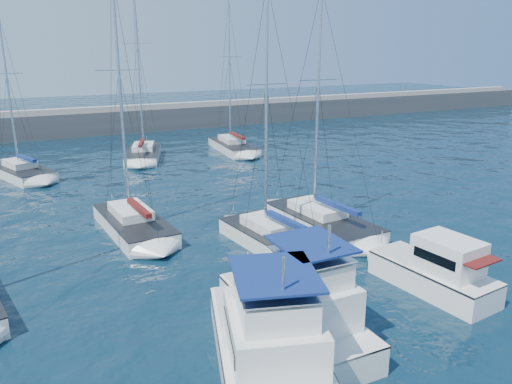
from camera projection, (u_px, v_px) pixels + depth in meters
name	position (u px, v px, depth m)	size (l,w,h in m)	color
ground	(311.00, 296.00, 22.94)	(220.00, 220.00, 0.00)	black
breakwater	(99.00, 125.00, 67.12)	(160.00, 6.00, 4.45)	#424244
motor_yacht_port_inner	(269.00, 346.00, 17.10)	(5.83, 8.95, 4.69)	white
motor_yacht_stbd_inner	(298.00, 311.00, 19.37)	(3.35, 7.78, 4.69)	white
motor_yacht_stbd_outer	(437.00, 273.00, 23.14)	(2.89, 6.16, 3.20)	white
sailboat_mid_b	(133.00, 224.00, 30.80)	(3.54, 8.28, 15.65)	white
sailboat_mid_c	(272.00, 238.00, 28.52)	(3.72, 7.69, 14.59)	silver
sailboat_mid_d	(322.00, 222.00, 31.26)	(3.80, 8.69, 14.67)	white
sailboat_back_a	(23.00, 172.00, 43.67)	(5.33, 8.00, 14.27)	silver
sailboat_back_b	(143.00, 154.00, 51.01)	(5.62, 8.52, 18.47)	white
sailboat_back_c	(233.00, 146.00, 55.12)	(3.87, 9.24, 16.21)	silver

